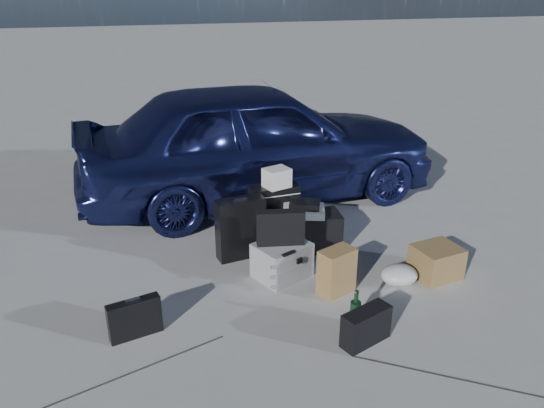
{
  "coord_description": "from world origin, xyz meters",
  "views": [
    {
      "loc": [
        -1.24,
        -3.67,
        2.65
      ],
      "look_at": [
        0.06,
        0.85,
        0.62
      ],
      "focal_mm": 35.0,
      "sensor_mm": 36.0,
      "label": 1
    }
  ],
  "objects_px": {
    "suitcase_left": "(241,228)",
    "green_bottle": "(355,310)",
    "briefcase": "(135,318)",
    "duffel_bag": "(302,232)",
    "car": "(258,141)",
    "pelican_case": "(282,260)",
    "suitcase_right": "(274,213)",
    "cardboard_box": "(436,262)"
  },
  "relations": [
    {
      "from": "pelican_case",
      "to": "duffel_bag",
      "type": "bearing_deg",
      "value": 28.04
    },
    {
      "from": "car",
      "to": "green_bottle",
      "type": "relative_size",
      "value": 12.99
    },
    {
      "from": "car",
      "to": "briefcase",
      "type": "distance_m",
      "value": 3.11
    },
    {
      "from": "suitcase_right",
      "to": "green_bottle",
      "type": "height_order",
      "value": "suitcase_right"
    },
    {
      "from": "suitcase_right",
      "to": "car",
      "type": "bearing_deg",
      "value": 80.35
    },
    {
      "from": "briefcase",
      "to": "cardboard_box",
      "type": "relative_size",
      "value": 1.02
    },
    {
      "from": "pelican_case",
      "to": "duffel_bag",
      "type": "height_order",
      "value": "duffel_bag"
    },
    {
      "from": "suitcase_left",
      "to": "briefcase",
      "type": "bearing_deg",
      "value": -145.07
    },
    {
      "from": "briefcase",
      "to": "pelican_case",
      "type": "bearing_deg",
      "value": 8.49
    },
    {
      "from": "duffel_bag",
      "to": "car",
      "type": "bearing_deg",
      "value": 97.72
    },
    {
      "from": "briefcase",
      "to": "suitcase_right",
      "type": "xyz_separation_m",
      "value": [
        1.53,
        1.31,
        0.15
      ]
    },
    {
      "from": "duffel_bag",
      "to": "cardboard_box",
      "type": "xyz_separation_m",
      "value": [
        1.05,
        -0.87,
        -0.04
      ]
    },
    {
      "from": "pelican_case",
      "to": "duffel_bag",
      "type": "relative_size",
      "value": 0.6
    },
    {
      "from": "car",
      "to": "cardboard_box",
      "type": "distance_m",
      "value": 2.72
    },
    {
      "from": "cardboard_box",
      "to": "green_bottle",
      "type": "xyz_separation_m",
      "value": [
        -1.08,
        -0.55,
        0.02
      ]
    },
    {
      "from": "car",
      "to": "briefcase",
      "type": "relative_size",
      "value": 10.59
    },
    {
      "from": "pelican_case",
      "to": "cardboard_box",
      "type": "bearing_deg",
      "value": -39.74
    },
    {
      "from": "suitcase_left",
      "to": "green_bottle",
      "type": "bearing_deg",
      "value": -75.51
    },
    {
      "from": "pelican_case",
      "to": "duffel_bag",
      "type": "distance_m",
      "value": 0.59
    },
    {
      "from": "suitcase_left",
      "to": "green_bottle",
      "type": "xyz_separation_m",
      "value": [
        0.61,
        -1.44,
        -0.15
      ]
    },
    {
      "from": "suitcase_right",
      "to": "cardboard_box",
      "type": "relative_size",
      "value": 1.52
    },
    {
      "from": "suitcase_right",
      "to": "cardboard_box",
      "type": "height_order",
      "value": "suitcase_right"
    },
    {
      "from": "car",
      "to": "duffel_bag",
      "type": "distance_m",
      "value": 1.63
    },
    {
      "from": "duffel_bag",
      "to": "cardboard_box",
      "type": "distance_m",
      "value": 1.36
    },
    {
      "from": "car",
      "to": "briefcase",
      "type": "height_order",
      "value": "car"
    },
    {
      "from": "car",
      "to": "cardboard_box",
      "type": "xyz_separation_m",
      "value": [
        1.12,
        -2.4,
        -0.6
      ]
    },
    {
      "from": "green_bottle",
      "to": "suitcase_right",
      "type": "bearing_deg",
      "value": 96.12
    },
    {
      "from": "green_bottle",
      "to": "pelican_case",
      "type": "bearing_deg",
      "value": 109.11
    },
    {
      "from": "green_bottle",
      "to": "cardboard_box",
      "type": "bearing_deg",
      "value": 26.74
    },
    {
      "from": "suitcase_left",
      "to": "suitcase_right",
      "type": "bearing_deg",
      "value": 22.94
    },
    {
      "from": "car",
      "to": "suitcase_right",
      "type": "height_order",
      "value": "car"
    },
    {
      "from": "briefcase",
      "to": "suitcase_right",
      "type": "height_order",
      "value": "suitcase_right"
    },
    {
      "from": "briefcase",
      "to": "duffel_bag",
      "type": "relative_size",
      "value": 0.53
    },
    {
      "from": "duffel_bag",
      "to": "cardboard_box",
      "type": "height_order",
      "value": "duffel_bag"
    },
    {
      "from": "car",
      "to": "green_bottle",
      "type": "bearing_deg",
      "value": 177.42
    },
    {
      "from": "car",
      "to": "duffel_bag",
      "type": "height_order",
      "value": "car"
    },
    {
      "from": "car",
      "to": "green_bottle",
      "type": "distance_m",
      "value": 3.0
    },
    {
      "from": "car",
      "to": "pelican_case",
      "type": "bearing_deg",
      "value": 168.4
    },
    {
      "from": "suitcase_right",
      "to": "green_bottle",
      "type": "distance_m",
      "value": 1.72
    },
    {
      "from": "duffel_bag",
      "to": "green_bottle",
      "type": "height_order",
      "value": "duffel_bag"
    },
    {
      "from": "car",
      "to": "pelican_case",
      "type": "height_order",
      "value": "car"
    },
    {
      "from": "suitcase_right",
      "to": "duffel_bag",
      "type": "relative_size",
      "value": 0.79
    }
  ]
}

